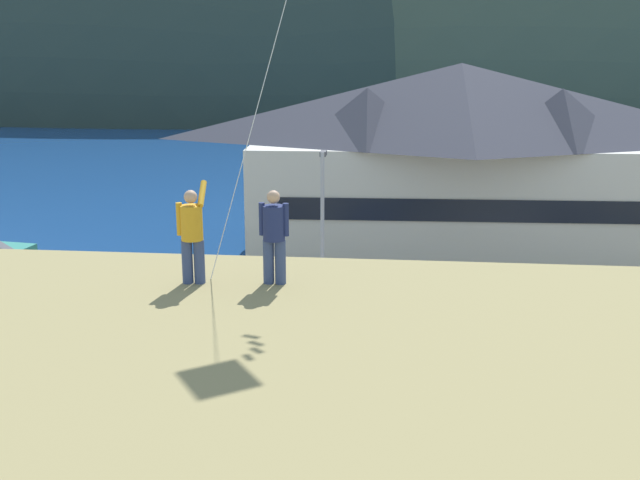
% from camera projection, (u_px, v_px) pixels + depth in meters
% --- Properties ---
extents(ground_plane, '(600.00, 600.00, 0.00)m').
position_uv_depth(ground_plane, '(257.00, 441.00, 21.89)').
color(ground_plane, '#66604C').
extents(parking_lot_pad, '(40.00, 20.00, 0.10)m').
position_uv_depth(parking_lot_pad, '(283.00, 369.00, 26.70)').
color(parking_lot_pad, slate).
rests_on(parking_lot_pad, ground).
extents(bay_water, '(360.00, 84.00, 0.03)m').
position_uv_depth(bay_water, '(361.00, 156.00, 79.73)').
color(bay_water, navy).
rests_on(bay_water, ground).
extents(far_hill_west_ridge, '(138.17, 54.39, 71.44)m').
position_uv_depth(far_hill_west_ridge, '(175.00, 113.00, 132.60)').
color(far_hill_west_ridge, '#2D3D33').
rests_on(far_hill_west_ridge, ground).
extents(far_hill_east_peak, '(147.67, 48.74, 68.58)m').
position_uv_depth(far_hill_east_peak, '(596.00, 117.00, 124.82)').
color(far_hill_east_peak, '#42513D').
rests_on(far_hill_east_peak, ground).
extents(harbor_lodge, '(23.43, 10.84, 10.34)m').
position_uv_depth(harbor_lodge, '(458.00, 156.00, 40.28)').
color(harbor_lodge, beige).
rests_on(harbor_lodge, ground).
extents(storage_shed_waterside, '(5.53, 5.59, 4.73)m').
position_uv_depth(storage_shed_waterside, '(311.00, 210.00, 41.26)').
color(storage_shed_waterside, '#338475').
rests_on(storage_shed_waterside, ground).
extents(wharf_dock, '(3.20, 11.80, 0.70)m').
position_uv_depth(wharf_dock, '(338.00, 204.00, 53.39)').
color(wharf_dock, '#70604C').
rests_on(wharf_dock, ground).
extents(moored_boat_wharfside, '(2.84, 6.80, 2.16)m').
position_uv_depth(moored_boat_wharfside, '(284.00, 207.00, 50.53)').
color(moored_boat_wharfside, '#23564C').
rests_on(moored_boat_wharfside, ground).
extents(parked_car_mid_row_far, '(4.29, 2.23, 1.82)m').
position_uv_depth(parked_car_mid_row_far, '(479.00, 415.00, 21.15)').
color(parked_car_mid_row_far, black).
rests_on(parked_car_mid_row_far, parking_lot_pad).
extents(parked_car_mid_row_near, '(4.32, 2.29, 1.82)m').
position_uv_depth(parked_car_mid_row_near, '(234.00, 325.00, 28.08)').
color(parked_car_mid_row_near, slate).
rests_on(parked_car_mid_row_near, parking_lot_pad).
extents(parked_car_mid_row_center, '(4.32, 2.30, 1.82)m').
position_uv_depth(parked_car_mid_row_center, '(592.00, 329.00, 27.68)').
color(parked_car_mid_row_center, silver).
rests_on(parked_car_mid_row_center, parking_lot_pad).
extents(parked_car_corner_spot, '(4.21, 2.07, 1.82)m').
position_uv_depth(parked_car_corner_spot, '(75.00, 311.00, 29.62)').
color(parked_car_corner_spot, '#9EA3A8').
rests_on(parked_car_corner_spot, parking_lot_pad).
extents(parked_car_back_row_right, '(4.34, 2.35, 1.82)m').
position_uv_depth(parked_car_back_row_right, '(367.00, 339.00, 26.72)').
color(parked_car_back_row_right, navy).
rests_on(parked_car_back_row_right, parking_lot_pad).
extents(parked_car_front_row_silver, '(4.29, 2.23, 1.82)m').
position_uv_depth(parked_car_front_row_silver, '(75.00, 387.00, 22.92)').
color(parked_car_front_row_silver, black).
rests_on(parked_car_front_row_silver, parking_lot_pad).
extents(parking_light_pole, '(0.24, 0.78, 6.93)m').
position_uv_depth(parking_light_pole, '(323.00, 223.00, 30.97)').
color(parking_light_pole, '#ADADB2').
rests_on(parking_light_pole, parking_lot_pad).
extents(person_kite_flyer, '(0.52, 0.68, 1.86)m').
position_uv_depth(person_kite_flyer, '(192.00, 233.00, 13.68)').
color(person_kite_flyer, '#384770').
rests_on(person_kite_flyer, grassy_hill_foreground).
extents(person_companion, '(0.55, 0.40, 1.74)m').
position_uv_depth(person_companion, '(274.00, 234.00, 13.66)').
color(person_companion, '#384770').
rests_on(person_companion, grassy_hill_foreground).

